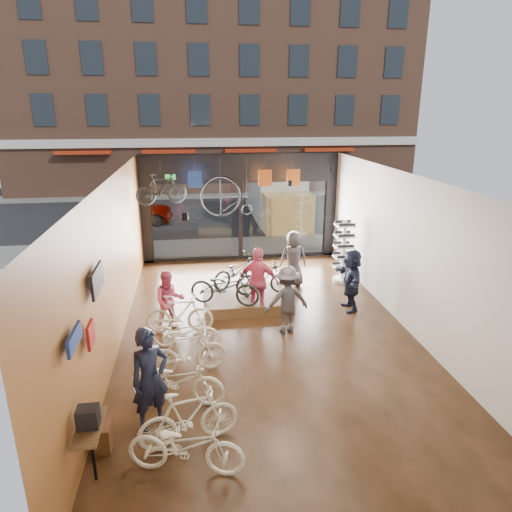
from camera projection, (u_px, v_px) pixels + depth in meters
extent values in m
cube|color=black|center=(267.00, 333.00, 11.26)|extent=(7.00, 12.00, 0.04)
cube|color=black|center=(268.00, 177.00, 10.08)|extent=(7.00, 12.00, 0.04)
cube|color=#A2682B|center=(112.00, 266.00, 10.21)|extent=(0.04, 12.00, 3.80)
cube|color=beige|center=(409.00, 253.00, 11.13)|extent=(0.04, 12.00, 3.80)
cube|color=beige|center=(356.00, 431.00, 5.00)|extent=(7.00, 0.04, 3.80)
cube|color=#198C26|center=(170.00, 177.00, 15.54)|extent=(0.35, 0.06, 0.18)
cube|color=black|center=(224.00, 208.00, 25.39)|extent=(30.00, 18.00, 0.02)
cube|color=slate|center=(238.00, 247.00, 18.02)|extent=(30.00, 2.40, 0.12)
cube|color=slate|center=(219.00, 194.00, 29.14)|extent=(30.00, 2.00, 0.12)
cube|color=brown|center=(214.00, 81.00, 29.36)|extent=(26.00, 5.00, 14.00)
imported|color=gray|center=(129.00, 209.00, 21.73)|extent=(4.07, 1.64, 1.39)
imported|color=white|center=(186.00, 445.00, 6.81)|extent=(1.89, 1.05, 0.94)
imported|color=white|center=(188.00, 417.00, 7.38)|extent=(1.73, 0.83, 1.00)
imported|color=white|center=(177.00, 380.00, 8.43)|extent=(1.92, 1.07, 0.95)
imported|color=white|center=(187.00, 352.00, 9.39)|extent=(1.69, 0.68, 0.99)
imported|color=white|center=(186.00, 331.00, 10.44)|extent=(1.64, 0.82, 0.82)
imported|color=white|center=(179.00, 314.00, 11.11)|extent=(1.68, 0.56, 0.99)
cube|color=#473920|center=(247.00, 299.00, 12.84)|extent=(2.40, 1.80, 0.30)
imported|color=black|center=(225.00, 287.00, 12.00)|extent=(1.98, 1.23, 0.98)
imported|color=black|center=(264.00, 278.00, 12.66)|extent=(1.63, 0.60, 0.96)
imported|color=black|center=(237.00, 271.00, 13.31)|extent=(1.81, 1.49, 0.93)
imported|color=#161C33|center=(150.00, 379.00, 7.69)|extent=(0.81, 0.72, 1.85)
imported|color=#CC4C72|center=(169.00, 301.00, 11.16)|extent=(0.85, 0.72, 1.55)
imported|color=#CC4C72|center=(258.00, 282.00, 12.00)|extent=(1.18, 0.86, 1.86)
imported|color=#3F3F44|center=(287.00, 300.00, 11.05)|extent=(1.18, 0.78, 1.70)
imported|color=#3F3F44|center=(293.00, 259.00, 14.02)|extent=(0.86, 0.57, 1.74)
imported|color=#161C33|center=(351.00, 280.00, 12.33)|extent=(0.55, 1.60, 1.71)
imported|color=black|center=(161.00, 189.00, 13.97)|extent=(1.64, 0.90, 0.95)
cube|color=#1E3F99|center=(195.00, 179.00, 15.01)|extent=(0.45, 0.03, 0.55)
cube|color=#CC5919|center=(265.00, 178.00, 15.32)|extent=(0.45, 0.03, 0.55)
cube|color=#CC5919|center=(293.00, 177.00, 15.45)|extent=(0.45, 0.03, 0.55)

